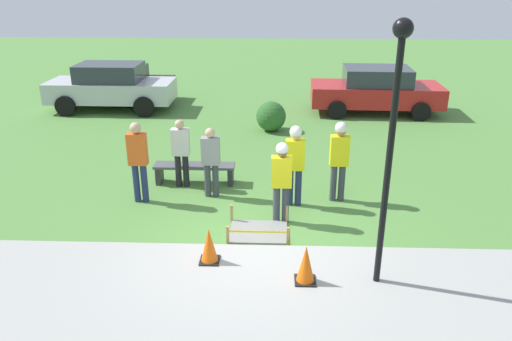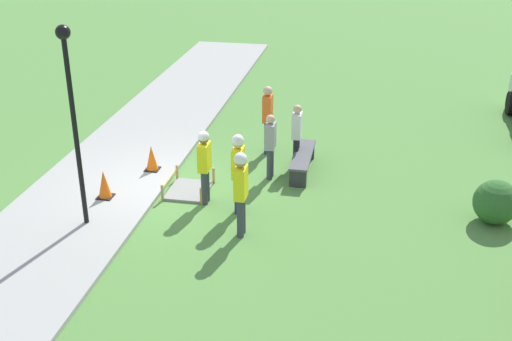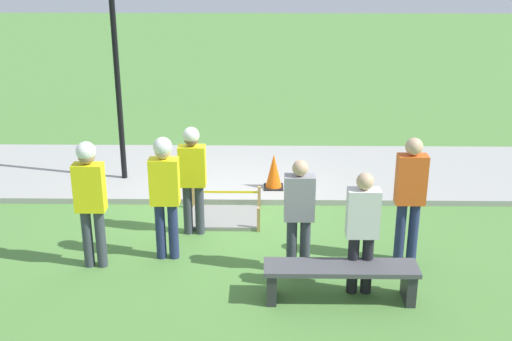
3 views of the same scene
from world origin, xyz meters
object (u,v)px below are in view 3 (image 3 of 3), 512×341
traffic_cone_far_patch (186,160)px  worker_supervisor (165,188)px  park_bench (341,275)px  bystander_in_white_shirt (299,211)px  worker_assistant (90,194)px  bystander_in_orange_shirt (410,193)px  lamppost_near (114,33)px  worker_trainee (192,172)px  bystander_in_gray_shirt (362,227)px  traffic_cone_near_patch (274,171)px

traffic_cone_far_patch → worker_supervisor: bearing=91.5°
park_bench → bystander_in_white_shirt: bearing=-55.8°
worker_assistant → bystander_in_orange_shirt: (-4.31, -0.22, -0.05)m
bystander_in_orange_shirt → worker_supervisor: bearing=-0.8°
traffic_cone_far_patch → lamppost_near: (1.15, 0.07, 2.34)m
worker_trainee → lamppost_near: 3.16m
worker_assistant → worker_supervisor: bearing=-164.7°
worker_trainee → bystander_in_gray_shirt: 2.87m
lamppost_near → park_bench: bearing=131.2°
bystander_in_orange_shirt → bystander_in_white_shirt: bystander_in_orange_shirt is taller
park_bench → worker_trainee: 2.86m
park_bench → bystander_in_gray_shirt: (-0.26, -0.19, 0.57)m
park_bench → bystander_in_orange_shirt: (-1.03, -1.05, 0.69)m
park_bench → bystander_in_gray_shirt: size_ratio=1.17×
bystander_in_gray_shirt → bystander_in_orange_shirt: bearing=-131.6°
park_bench → bystander_in_white_shirt: bystander_in_white_shirt is taller
lamppost_near → bystander_in_orange_shirt: bearing=146.7°
bystander_in_gray_shirt → traffic_cone_near_patch: bearing=-72.7°
traffic_cone_far_patch → worker_supervisor: 3.10m
worker_supervisor → bystander_in_orange_shirt: (-3.35, 0.05, -0.04)m
bystander_in_orange_shirt → lamppost_near: size_ratio=0.44×
worker_supervisor → bystander_in_orange_shirt: 3.35m
worker_supervisor → bystander_in_white_shirt: worker_supervisor is taller
bystander_in_orange_shirt → bystander_in_white_shirt: 1.56m
worker_supervisor → worker_assistant: 1.00m
park_bench → worker_supervisor: bearing=-25.4°
traffic_cone_far_patch → worker_assistant: 3.47m
traffic_cone_far_patch → lamppost_near: 2.61m
traffic_cone_far_patch → park_bench: 4.77m
traffic_cone_far_patch → park_bench: size_ratio=0.34×
worker_supervisor → bystander_in_gray_shirt: 2.74m
worker_trainee → bystander_in_orange_shirt: 3.17m
lamppost_near → worker_assistant: bearing=94.8°
traffic_cone_near_patch → bystander_in_white_shirt: 2.92m
worker_supervisor → bystander_in_white_shirt: (-1.83, 0.38, -0.17)m
traffic_cone_near_patch → worker_assistant: (2.49, 2.75, 0.67)m
bystander_in_gray_shirt → lamppost_near: bearing=-45.3°
traffic_cone_near_patch → bystander_in_white_shirt: size_ratio=0.39×
bystander_in_gray_shirt → lamppost_near: lamppost_near is taller
traffic_cone_near_patch → bystander_in_gray_shirt: (-1.06, 3.39, 0.51)m
bystander_in_orange_shirt → bystander_in_gray_shirt: bystander_in_orange_shirt is taller
worker_supervisor → lamppost_near: lamppost_near is taller
lamppost_near → bystander_in_white_shirt: bearing=132.5°
traffic_cone_near_patch → park_bench: 3.67m
bystander_in_gray_shirt → bystander_in_white_shirt: bearing=-34.9°
traffic_cone_far_patch → traffic_cone_near_patch: bearing=161.4°
traffic_cone_near_patch → worker_trainee: worker_trainee is taller
lamppost_near → traffic_cone_near_patch: bearing=170.3°
bystander_in_gray_shirt → worker_assistant: bearing=-10.3°
traffic_cone_near_patch → worker_trainee: size_ratio=0.37×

